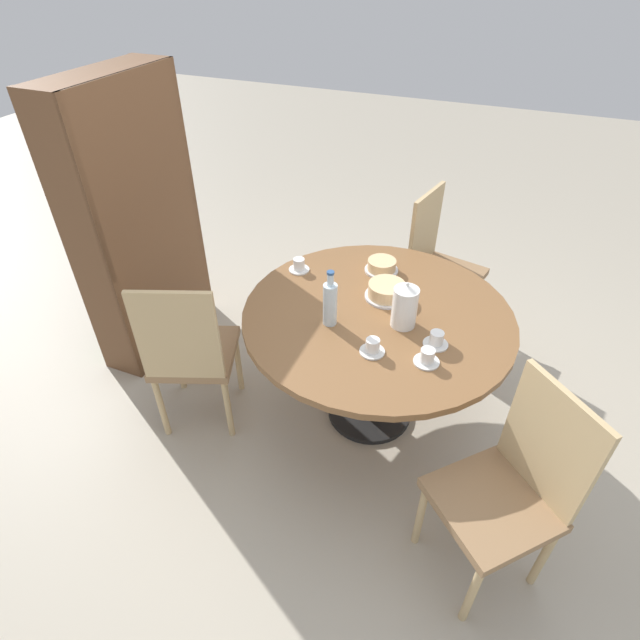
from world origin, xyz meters
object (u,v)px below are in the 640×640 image
(cake_main, at_px, (387,291))
(cup_d, at_px, (372,347))
(bookshelf, at_px, (141,230))
(cup_c, at_px, (436,340))
(cake_second, at_px, (382,266))
(water_bottle, at_px, (330,303))
(chair_b, at_px, (439,263))
(chair_c, at_px, (190,352))
(cup_a, at_px, (427,357))
(coffee_pot, at_px, (405,306))
(chair_a, at_px, (509,488))
(cup_b, at_px, (299,266))

(cake_main, bearing_deg, cup_d, -172.03)
(bookshelf, relative_size, cup_c, 14.61)
(cake_second, height_order, cup_c, cup_c)
(cake_main, bearing_deg, water_bottle, 148.16)
(chair_b, bearing_deg, chair_c, 155.96)
(chair_b, xyz_separation_m, bookshelf, (-0.81, 1.68, 0.30))
(cake_main, xyz_separation_m, cup_c, (-0.28, -0.31, -0.01))
(bookshelf, distance_m, cup_a, 1.89)
(cake_second, bearing_deg, cup_d, -166.68)
(chair_c, xyz_separation_m, cup_c, (0.27, -1.19, 0.25))
(chair_b, relative_size, coffee_pot, 4.05)
(bookshelf, height_order, water_bottle, bookshelf)
(coffee_pot, bearing_deg, cup_d, 163.30)
(chair_b, bearing_deg, cup_a, -159.78)
(water_bottle, bearing_deg, coffee_pot, -69.72)
(chair_b, relative_size, cake_second, 5.24)
(chair_b, bearing_deg, water_bottle, 176.05)
(cake_second, bearing_deg, bookshelf, 99.12)
(cup_c, xyz_separation_m, cup_d, (-0.16, 0.25, 0.00))
(chair_a, bearing_deg, cup_a, -174.38)
(cup_b, bearing_deg, cup_d, -130.72)
(coffee_pot, relative_size, cup_d, 2.09)
(chair_b, xyz_separation_m, cup_d, (-1.25, 0.08, 0.25))
(cup_b, relative_size, cup_d, 1.00)
(chair_c, height_order, cup_d, chair_c)
(coffee_pot, relative_size, cake_second, 1.30)
(cup_b, relative_size, cup_c, 1.00)
(chair_b, bearing_deg, coffee_pot, -167.59)
(cup_d, bearing_deg, cup_c, -57.99)
(bookshelf, relative_size, cake_second, 9.05)
(cake_main, xyz_separation_m, cup_b, (0.07, 0.53, -0.01))
(chair_b, distance_m, bookshelf, 1.88)
(chair_c, relative_size, cup_a, 8.47)
(cake_main, bearing_deg, cup_c, -131.62)
(bookshelf, bearing_deg, cake_main, 89.91)
(chair_c, bearing_deg, cup_a, 165.74)
(cup_a, relative_size, cup_c, 1.00)
(bookshelf, bearing_deg, chair_b, 115.63)
(chair_b, xyz_separation_m, water_bottle, (-1.12, 0.33, 0.34))
(cup_d, bearing_deg, chair_b, -3.56)
(water_bottle, height_order, cup_c, water_bottle)
(cake_main, height_order, cake_second, cake_main)
(chair_b, bearing_deg, cup_d, -170.98)
(cake_main, bearing_deg, chair_b, -9.76)
(bookshelf, distance_m, cup_b, 1.02)
(cake_second, bearing_deg, cup_b, 111.22)
(chair_b, height_order, bookshelf, bookshelf)
(bookshelf, height_order, coffee_pot, bookshelf)
(cup_b, bearing_deg, bookshelf, 93.67)
(chair_b, height_order, cup_b, chair_b)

